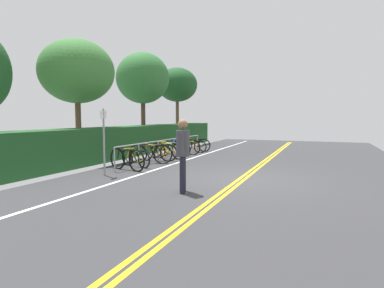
{
  "coord_description": "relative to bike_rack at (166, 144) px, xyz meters",
  "views": [
    {
      "loc": [
        -9.12,
        -2.14,
        1.81
      ],
      "look_at": [
        2.58,
        2.65,
        0.74
      ],
      "focal_mm": 29.92,
      "sensor_mm": 36.0,
      "label": 1
    }
  ],
  "objects": [
    {
      "name": "sign_post_near",
      "position": [
        -4.42,
        -0.1,
        0.62
      ],
      "size": [
        0.36,
        0.09,
        2.06
      ],
      "color": "gray",
      "rests_on": "ground_plane"
    },
    {
      "name": "bicycle_3",
      "position": [
        -0.88,
        0.01,
        -0.27
      ],
      "size": [
        0.53,
        1.73,
        0.76
      ],
      "color": "black",
      "rests_on": "ground_plane"
    },
    {
      "name": "bicycle_6",
      "position": [
        1.57,
        -0.02,
        -0.25
      ],
      "size": [
        0.5,
        1.84,
        0.79
      ],
      "color": "black",
      "rests_on": "ground_plane"
    },
    {
      "name": "hedge_backdrop",
      "position": [
        1.5,
        2.2,
        0.06
      ],
      "size": [
        16.55,
        1.29,
        1.37
      ],
      "primitive_type": "cube",
      "color": "#1C4C21",
      "rests_on": "ground_plane"
    },
    {
      "name": "pedestrian",
      "position": [
        -5.52,
        -3.24,
        0.39
      ],
      "size": [
        0.46,
        0.32,
        1.76
      ],
      "color": "#1E1E2D",
      "rests_on": "ground_plane"
    },
    {
      "name": "bike_lane_stripe_white",
      "position": [
        -3.33,
        -1.03,
        -0.62
      ],
      "size": [
        29.12,
        0.12,
        0.0
      ],
      "primitive_type": "cube",
      "color": "white",
      "rests_on": "ground_plane"
    },
    {
      "name": "ground_plane",
      "position": [
        -3.33,
        -4.17,
        -0.65
      ],
      "size": [
        32.36,
        10.32,
        0.05
      ],
      "primitive_type": "cube",
      "color": "#353538"
    },
    {
      "name": "centre_line_yellow_outer",
      "position": [
        -3.33,
        -4.09,
        -0.62
      ],
      "size": [
        29.12,
        0.1,
        0.0
      ],
      "primitive_type": "cube",
      "color": "gold",
      "rests_on": "ground_plane"
    },
    {
      "name": "bicycle_1",
      "position": [
        -2.53,
        -0.02,
        -0.31
      ],
      "size": [
        0.65,
        1.54,
        0.68
      ],
      "color": "black",
      "rests_on": "ground_plane"
    },
    {
      "name": "tree_mid",
      "position": [
        -1.78,
        3.24,
        3.06
      ],
      "size": [
        3.08,
        3.08,
        5.02
      ],
      "color": "brown",
      "rests_on": "ground_plane"
    },
    {
      "name": "bicycle_0",
      "position": [
        -3.28,
        -0.15,
        -0.26
      ],
      "size": [
        0.57,
        1.68,
        0.78
      ],
      "color": "black",
      "rests_on": "ground_plane"
    },
    {
      "name": "bicycle_7",
      "position": [
        2.51,
        -0.12,
        -0.31
      ],
      "size": [
        0.46,
        1.61,
        0.68
      ],
      "color": "black",
      "rests_on": "ground_plane"
    },
    {
      "name": "tree_extra",
      "position": [
        8.0,
        3.18,
        3.4
      ],
      "size": [
        2.79,
        2.79,
        5.22
      ],
      "color": "brown",
      "rests_on": "ground_plane"
    },
    {
      "name": "bicycle_8",
      "position": [
        3.29,
        -0.05,
        -0.29
      ],
      "size": [
        0.46,
        1.73,
        0.72
      ],
      "color": "black",
      "rests_on": "ground_plane"
    },
    {
      "name": "bike_rack",
      "position": [
        0.0,
        0.0,
        0.0
      ],
      "size": [
        7.6,
        0.05,
        0.83
      ],
      "color": "#9EA0A5",
      "rests_on": "ground_plane"
    },
    {
      "name": "tree_far_right",
      "position": [
        3.66,
        3.34,
        3.38
      ],
      "size": [
        3.03,
        3.03,
        5.47
      ],
      "color": "#473323",
      "rests_on": "ground_plane"
    },
    {
      "name": "centre_line_yellow_inner",
      "position": [
        -3.33,
        -4.25,
        -0.62
      ],
      "size": [
        29.12,
        0.1,
        0.0
      ],
      "primitive_type": "cube",
      "color": "gold",
      "rests_on": "ground_plane"
    },
    {
      "name": "bicycle_2",
      "position": [
        -1.57,
        -0.08,
        -0.25
      ],
      "size": [
        0.53,
        1.76,
        0.79
      ],
      "color": "black",
      "rests_on": "ground_plane"
    },
    {
      "name": "bicycle_5",
      "position": [
        0.86,
        0.09,
        -0.3
      ],
      "size": [
        0.58,
        1.62,
        0.71
      ],
      "color": "black",
      "rests_on": "ground_plane"
    },
    {
      "name": "bicycle_4",
      "position": [
        -0.03,
        -0.12,
        -0.27
      ],
      "size": [
        0.46,
        1.8,
        0.76
      ],
      "color": "black",
      "rests_on": "ground_plane"
    }
  ]
}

